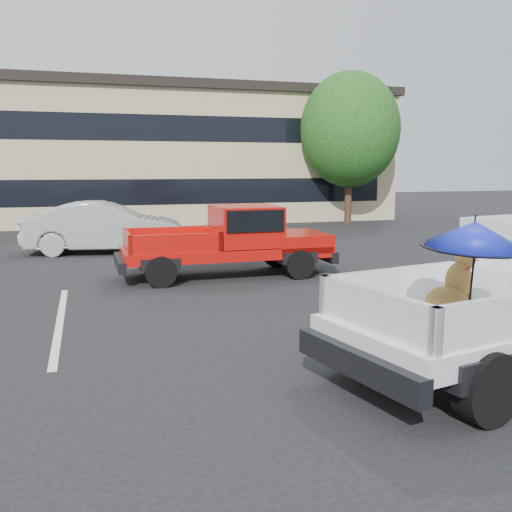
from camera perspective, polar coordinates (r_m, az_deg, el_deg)
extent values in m
plane|color=black|center=(8.59, 1.07, -8.42)|extent=(90.00, 90.00, 0.00)
cube|color=silver|center=(10.15, -19.01, -6.17)|extent=(0.12, 5.00, 0.01)
cube|color=silver|center=(11.53, 12.36, -4.11)|extent=(0.12, 5.00, 0.01)
cube|color=tan|center=(29.16, -7.84, 9.68)|extent=(20.00, 8.00, 6.00)
cube|color=black|center=(29.37, -7.98, 15.73)|extent=(20.40, 8.40, 0.40)
cube|color=black|center=(25.26, -6.38, 6.44)|extent=(18.00, 0.08, 1.10)
cube|color=black|center=(25.29, -6.48, 12.56)|extent=(18.00, 0.08, 1.10)
cylinder|color=#332114|center=(26.47, 9.21, 6.19)|extent=(0.32, 0.32, 2.73)
ellipsoid|color=#164012|center=(26.49, 9.37, 12.36)|extent=(4.46, 4.46, 5.13)
cylinder|color=#332114|center=(32.94, -1.66, 6.92)|extent=(0.32, 0.32, 2.86)
ellipsoid|color=#164012|center=(32.98, -1.68, 12.12)|extent=(4.68, 4.68, 5.38)
cylinder|color=black|center=(6.26, 22.12, -12.11)|extent=(0.80, 0.44, 0.76)
cylinder|color=black|center=(7.47, 11.02, -8.20)|extent=(0.80, 0.44, 0.76)
cube|color=black|center=(6.22, 10.10, -10.55)|extent=(0.60, 1.95, 0.28)
cube|color=black|center=(7.01, 18.50, -6.67)|extent=(2.64, 2.29, 0.10)
cube|color=white|center=(7.53, 13.75, -3.04)|extent=(2.27, 0.59, 0.50)
cube|color=white|center=(6.19, 11.68, -5.56)|extent=(0.49, 1.82, 0.50)
cube|color=white|center=(7.77, 24.12, -3.21)|extent=(0.49, 1.82, 0.50)
ellipsoid|color=brown|center=(7.30, 18.52, -4.24)|extent=(0.61, 0.54, 0.35)
cylinder|color=brown|center=(7.46, 20.49, -4.41)|extent=(0.08, 0.08, 0.26)
cylinder|color=brown|center=(7.57, 19.48, -4.17)|extent=(0.08, 0.08, 0.26)
ellipsoid|color=brown|center=(7.39, 19.58, -2.40)|extent=(0.39, 0.36, 0.47)
cylinder|color=red|center=(7.38, 19.76, -1.21)|extent=(0.23, 0.23, 0.04)
sphere|color=brown|center=(7.42, 20.19, -0.33)|extent=(0.25, 0.25, 0.25)
cone|color=black|center=(7.53, 20.90, -0.41)|extent=(0.20, 0.16, 0.12)
cone|color=black|center=(7.34, 20.52, 0.60)|extent=(0.09, 0.09, 0.13)
cone|color=black|center=(7.42, 19.75, 0.73)|extent=(0.09, 0.09, 0.13)
cylinder|color=brown|center=(7.18, 17.41, -5.30)|extent=(0.31, 0.05, 0.11)
cylinder|color=black|center=(6.51, 20.72, -2.76)|extent=(0.02, 0.10, 1.05)
cone|color=#141FB0|center=(6.43, 20.98, 2.01)|extent=(1.10, 1.12, 0.36)
cylinder|color=black|center=(6.41, 21.06, 3.43)|extent=(0.02, 0.02, 0.10)
cylinder|color=black|center=(6.44, 20.92, 0.86)|extent=(1.10, 1.10, 0.09)
cylinder|color=black|center=(12.36, -9.51, -1.58)|extent=(0.67, 0.25, 0.67)
cylinder|color=black|center=(13.95, -10.40, -0.41)|extent=(0.67, 0.25, 0.67)
cylinder|color=black|center=(13.15, 4.37, -0.86)|extent=(0.67, 0.25, 0.67)
cylinder|color=black|center=(14.65, 2.05, 0.17)|extent=(0.67, 0.25, 0.67)
cube|color=#B20E09|center=(13.41, -3.06, 0.46)|extent=(4.78, 1.74, 0.25)
cube|color=#B20E09|center=(13.91, 4.02, 1.53)|extent=(1.34, 1.71, 0.41)
cube|color=black|center=(14.21, 6.50, 0.28)|extent=(0.19, 1.73, 0.27)
cube|color=black|center=(13.07, -13.46, -0.67)|extent=(0.17, 1.73, 0.25)
cube|color=#B20E09|center=(13.46, -1.07, 3.08)|extent=(1.47, 1.64, 0.93)
cube|color=black|center=(13.44, -1.07, 3.83)|extent=(1.34, 1.73, 0.49)
cube|color=black|center=(13.15, -8.49, 0.44)|extent=(2.05, 1.64, 0.09)
cube|color=#B20E09|center=(13.87, -8.99, 1.97)|extent=(2.03, 0.10, 0.44)
cube|color=#B20E09|center=(12.36, -7.98, 1.16)|extent=(2.03, 0.10, 0.44)
cube|color=#B20E09|center=(13.01, -12.75, 1.41)|extent=(0.10, 1.63, 0.44)
cube|color=#B20E09|center=(13.29, -4.37, 1.76)|extent=(0.10, 1.63, 0.44)
imported|color=#A2A5A9|center=(17.71, -14.85, 2.80)|extent=(4.85, 2.31, 1.53)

